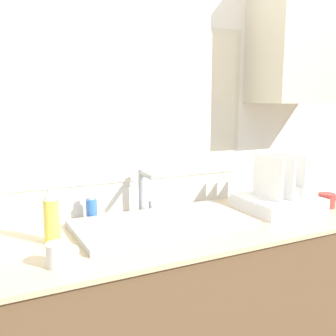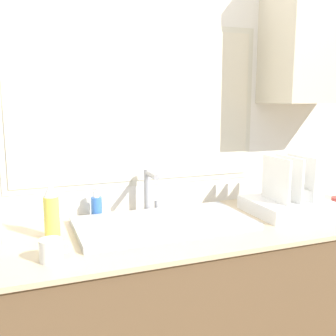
# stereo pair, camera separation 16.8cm
# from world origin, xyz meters

# --- Properties ---
(countertop) EXTENTS (2.31, 0.71, 0.91)m
(countertop) POSITION_xyz_m (0.00, 0.34, 0.46)
(countertop) COLOR brown
(countertop) RESTS_ON ground_plane
(wall_back) EXTENTS (6.00, 0.38, 2.60)m
(wall_back) POSITION_xyz_m (0.00, 0.67, 1.40)
(wall_back) COLOR silver
(wall_back) RESTS_ON ground_plane
(sink_basin) EXTENTS (0.79, 0.42, 0.03)m
(sink_basin) POSITION_xyz_m (0.02, 0.36, 0.93)
(sink_basin) COLOR #9EA0A5
(sink_basin) RESTS_ON countertop
(faucet) EXTENTS (0.08, 0.16, 0.23)m
(faucet) POSITION_xyz_m (0.02, 0.58, 1.04)
(faucet) COLOR #99999E
(faucet) RESTS_ON countertop
(dish_rack) EXTENTS (0.38, 0.34, 0.29)m
(dish_rack) POSITION_xyz_m (0.69, 0.34, 0.97)
(dish_rack) COLOR white
(dish_rack) RESTS_ON countertop
(spray_bottle) EXTENTS (0.06, 0.06, 0.24)m
(spray_bottle) POSITION_xyz_m (-0.46, 0.38, 1.03)
(spray_bottle) COLOR #D8CC4C
(spray_bottle) RESTS_ON countertop
(soap_bottle) EXTENTS (0.05, 0.05, 0.14)m
(soap_bottle) POSITION_xyz_m (-0.24, 0.61, 0.97)
(soap_bottle) COLOR blue
(soap_bottle) RESTS_ON countertop
(mug_near_sink) EXTENTS (0.11, 0.08, 0.08)m
(mug_near_sink) POSITION_xyz_m (-0.49, 0.14, 0.95)
(mug_near_sink) COLOR white
(mug_near_sink) RESTS_ON countertop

